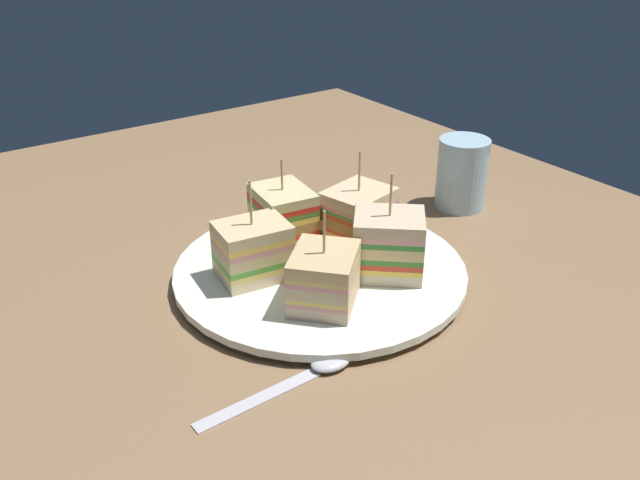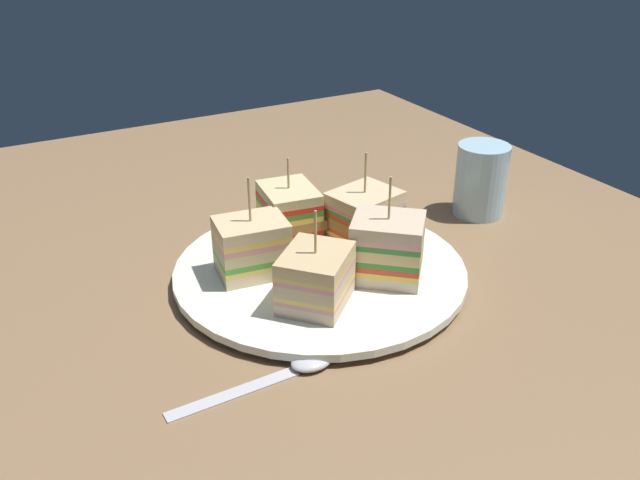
# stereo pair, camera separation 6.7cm
# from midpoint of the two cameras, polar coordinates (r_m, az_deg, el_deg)

# --- Properties ---
(ground_plane) EXTENTS (1.16, 0.91, 0.02)m
(ground_plane) POSITION_cam_midpoint_polar(r_m,az_deg,el_deg) (0.70, 2.76, -3.96)
(ground_plane) COLOR olive
(plate) EXTENTS (0.29, 0.29, 0.01)m
(plate) POSITION_cam_midpoint_polar(r_m,az_deg,el_deg) (0.69, 2.79, -2.70)
(plate) COLOR white
(plate) RESTS_ON ground_plane
(sandwich_wedge_0) EXTENTS (0.07, 0.08, 0.10)m
(sandwich_wedge_0) POSITION_cam_midpoint_polar(r_m,az_deg,el_deg) (0.72, 6.36, 1.72)
(sandwich_wedge_0) COLOR #DFC285
(sandwich_wedge_0) RESTS_ON plate
(sandwich_wedge_1) EXTENTS (0.07, 0.06, 0.09)m
(sandwich_wedge_1) POSITION_cam_midpoint_polar(r_m,az_deg,el_deg) (0.73, 0.39, 2.17)
(sandwich_wedge_1) COLOR beige
(sandwich_wedge_1) RESTS_ON plate
(sandwich_wedge_2) EXTENTS (0.06, 0.07, 0.10)m
(sandwich_wedge_2) POSITION_cam_midpoint_polar(r_m,az_deg,el_deg) (0.66, -2.81, -0.69)
(sandwich_wedge_2) COLOR beige
(sandwich_wedge_2) RESTS_ON plate
(sandwich_wedge_3) EXTENTS (0.09, 0.09, 0.09)m
(sandwich_wedge_3) POSITION_cam_midpoint_polar(r_m,az_deg,el_deg) (0.62, 2.77, -3.30)
(sandwich_wedge_3) COLOR beige
(sandwich_wedge_3) RESTS_ON plate
(sandwich_wedge_4) EXTENTS (0.09, 0.09, 0.11)m
(sandwich_wedge_4) POSITION_cam_midpoint_polar(r_m,az_deg,el_deg) (0.66, 8.52, -0.76)
(sandwich_wedge_4) COLOR beige
(sandwich_wedge_4) RESTS_ON plate
(chip_pile) EXTENTS (0.07, 0.07, 0.02)m
(chip_pile) POSITION_cam_midpoint_polar(r_m,az_deg,el_deg) (0.68, 4.14, -2.01)
(chip_pile) COLOR #D7B660
(chip_pile) RESTS_ON plate
(salad_garnish) EXTENTS (0.07, 0.06, 0.01)m
(salad_garnish) POSITION_cam_midpoint_polar(r_m,az_deg,el_deg) (0.77, 5.30, 1.71)
(salad_garnish) COLOR #5FA647
(salad_garnish) RESTS_ON plate
(spoon) EXTENTS (0.03, 0.15, 0.01)m
(spoon) POSITION_cam_midpoint_polar(r_m,az_deg,el_deg) (0.57, 1.16, -10.83)
(spoon) COLOR silver
(spoon) RESTS_ON ground_plane
(drinking_glass) EXTENTS (0.06, 0.06, 0.09)m
(drinking_glass) POSITION_cam_midpoint_polar(r_m,az_deg,el_deg) (0.85, 15.53, 4.45)
(drinking_glass) COLOR #ACD3E6
(drinking_glass) RESTS_ON ground_plane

